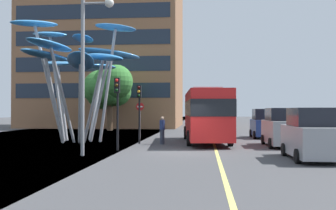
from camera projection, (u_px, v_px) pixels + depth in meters
name	position (u px, v px, depth m)	size (l,w,h in m)	color
ground	(171.00, 153.00, 20.26)	(120.00, 240.00, 0.10)	#424244
red_bus	(206.00, 113.00, 26.54)	(3.29, 10.11, 3.62)	red
leaf_sculpture	(77.00, 56.00, 26.92)	(8.35, 10.55, 8.20)	#9EA0A5
traffic_light_kerb_near	(117.00, 98.00, 21.10)	(0.28, 0.42, 3.87)	black
traffic_light_kerb_far	(139.00, 102.00, 25.32)	(0.28, 0.42, 3.74)	black
car_parked_near	(313.00, 135.00, 17.23)	(2.10, 4.37, 2.25)	gray
car_parked_mid	(283.00, 128.00, 23.59)	(2.07, 4.54, 2.28)	gray
car_parked_far	(265.00, 124.00, 30.97)	(2.07, 3.84, 2.26)	navy
street_lamp	(90.00, 55.00, 18.82)	(1.59, 0.44, 7.45)	gray
tree_pavement_near	(103.00, 89.00, 42.54)	(4.67, 5.17, 6.49)	brown
tree_pavement_far	(114.00, 85.00, 41.69)	(4.13, 4.79, 6.91)	brown
pedestrian	(162.00, 130.00, 25.17)	(0.34, 0.34, 1.75)	#2D3342
no_entry_sign	(140.00, 115.00, 29.72)	(0.60, 0.12, 2.72)	gray
backdrop_building	(108.00, 47.00, 54.04)	(19.55, 15.68, 21.58)	#8E6042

